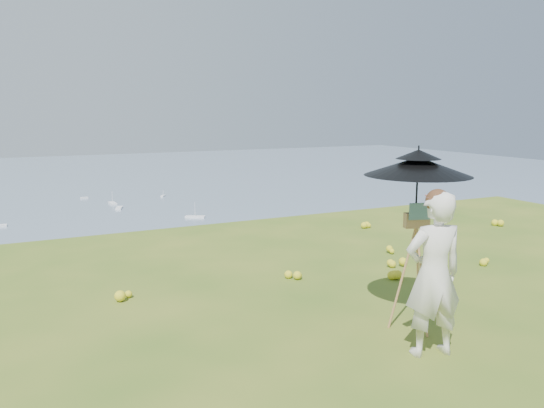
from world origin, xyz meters
TOP-DOWN VIEW (x-y plane):
  - shoreline_tier at (0.00, 75.00)m, footprint 170.00×28.00m
  - bay_water at (0.00, 240.00)m, footprint 700.00×700.00m
  - slope_trees at (0.00, 35.00)m, footprint 110.00×50.00m
  - harbor_town at (0.00, 75.00)m, footprint 110.00×22.00m
  - wildflowers at (0.00, 0.25)m, footprint 10.00×10.50m
  - painter at (-1.46, 0.37)m, footprint 0.65×0.49m
  - field_easel at (-1.20, 0.93)m, footprint 0.66×0.66m
  - sun_umbrella at (-1.20, 0.96)m, footprint 1.43×1.43m
  - painter_cap at (-1.46, 0.37)m, footprint 0.27×0.30m

SIDE VIEW (x-z plane):
  - shoreline_tier at x=0.00m, z-range -40.00..-32.00m
  - bay_water at x=0.00m, z-range -34.00..-34.00m
  - harbor_town at x=0.00m, z-range -32.00..-27.00m
  - slope_trees at x=0.00m, z-range -18.00..-12.00m
  - wildflowers at x=0.00m, z-range 0.00..0.12m
  - field_easel at x=-1.20m, z-range 0.00..1.40m
  - painter at x=-1.46m, z-range 0.00..1.61m
  - painter_cap at x=-1.46m, z-range 1.51..1.61m
  - sun_umbrella at x=-1.20m, z-range 1.15..1.98m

